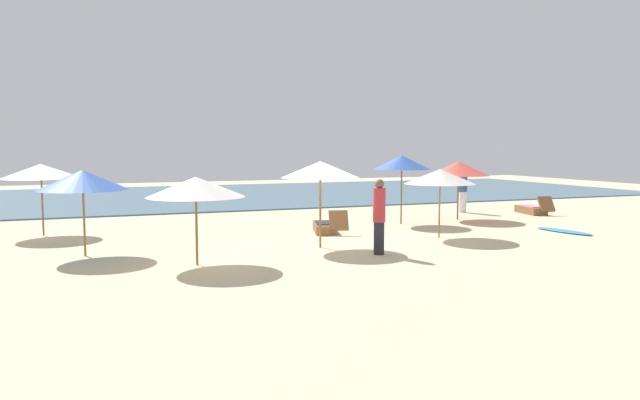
% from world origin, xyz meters
% --- Properties ---
extents(ground_plane, '(60.00, 60.00, 0.00)m').
position_xyz_m(ground_plane, '(0.00, 0.00, 0.00)').
color(ground_plane, beige).
extents(ocean_water, '(48.00, 16.00, 0.06)m').
position_xyz_m(ocean_water, '(0.00, 17.00, 0.03)').
color(ocean_water, '#476B7F').
rests_on(ocean_water, ground_plane).
extents(umbrella_0, '(2.18, 2.18, 1.97)m').
position_xyz_m(umbrella_0, '(-3.53, -1.27, 1.75)').
color(umbrella_0, brown).
rests_on(umbrella_0, ground_plane).
extents(umbrella_1, '(2.04, 2.04, 1.99)m').
position_xyz_m(umbrella_1, '(3.72, 0.25, 1.77)').
color(umbrella_1, olive).
rests_on(umbrella_1, ground_plane).
extents(umbrella_2, '(2.21, 2.21, 2.09)m').
position_xyz_m(umbrella_2, '(6.68, 3.70, 1.84)').
color(umbrella_2, brown).
rests_on(umbrella_2, ground_plane).
extents(umbrella_4, '(2.25, 2.25, 2.12)m').
position_xyz_m(umbrella_4, '(-7.04, 4.86, 1.91)').
color(umbrella_4, brown).
rests_on(umbrella_4, ground_plane).
extents(umbrella_6, '(1.94, 1.94, 2.34)m').
position_xyz_m(umbrella_6, '(4.18, 3.36, 2.10)').
color(umbrella_6, brown).
rests_on(umbrella_6, ground_plane).
extents(umbrella_7, '(2.03, 2.03, 2.26)m').
position_xyz_m(umbrella_7, '(-0.13, -0.12, 2.04)').
color(umbrella_7, olive).
rests_on(umbrella_7, ground_plane).
extents(umbrella_8, '(2.13, 2.13, 2.08)m').
position_xyz_m(umbrella_8, '(-5.87, 0.81, 1.84)').
color(umbrella_8, olive).
rests_on(umbrella_8, ground_plane).
extents(lounger_1, '(1.02, 1.75, 0.72)m').
position_xyz_m(lounger_1, '(1.02, 2.38, 0.18)').
color(lounger_1, brown).
rests_on(lounger_1, ground_plane).
extents(lounger_2, '(0.89, 1.74, 0.72)m').
position_xyz_m(lounger_2, '(10.43, 4.16, 0.18)').
color(lounger_2, brown).
rests_on(lounger_2, ground_plane).
extents(person_0, '(0.39, 0.39, 1.92)m').
position_xyz_m(person_0, '(8.18, 5.60, 0.97)').
color(person_0, white).
rests_on(person_0, ground_plane).
extents(person_1, '(0.41, 0.41, 1.85)m').
position_xyz_m(person_1, '(0.85, -1.57, 0.95)').
color(person_1, '#26262D').
rests_on(person_1, ground_plane).
extents(surfboard, '(0.80, 2.03, 0.07)m').
position_xyz_m(surfboard, '(7.90, -0.22, 0.04)').
color(surfboard, '#338CCC').
rests_on(surfboard, ground_plane).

